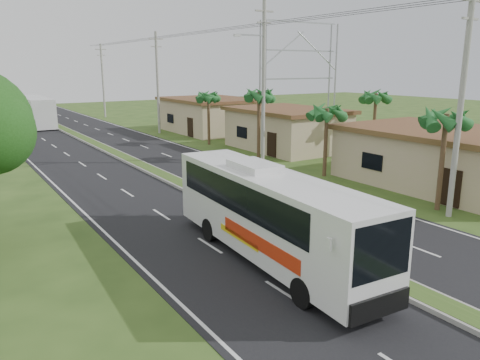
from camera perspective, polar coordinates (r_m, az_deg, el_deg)
ground at (r=18.12m, az=14.26°, el=-10.48°), size 180.00×180.00×0.00m
road_asphalt at (r=34.22m, az=-10.89°, el=1.13°), size 14.00×160.00×0.02m
median_strip at (r=34.20m, az=-10.89°, el=1.28°), size 1.20×160.00×0.18m
lane_edge_left at (r=32.41m, az=-21.91°, el=-0.34°), size 0.12×160.00×0.01m
lane_edge_right at (r=37.17m, az=-1.29°, el=2.34°), size 0.12×160.00×0.01m
shop_near at (r=31.89m, az=23.88°, el=2.54°), size 8.60×12.60×3.52m
shop_mid at (r=42.64m, az=5.71°, el=6.27°), size 7.60×10.60×3.67m
shop_far at (r=54.22m, az=-3.61°, el=7.95°), size 8.60×11.60×3.82m
palm_verge_a at (r=25.71m, az=23.85°, el=6.83°), size 2.40×2.40×5.45m
palm_verge_b at (r=31.85m, az=10.55°, el=8.15°), size 2.40×2.40×5.05m
palm_verge_c at (r=36.84m, az=2.33°, el=10.27°), size 2.40×2.40×5.85m
palm_verge_d at (r=44.76m, az=-3.89°, el=10.11°), size 2.40×2.40×5.25m
palm_behind_shop at (r=39.71m, az=16.25°, el=9.72°), size 2.40×2.40×5.65m
utility_pole_a at (r=24.68m, az=25.35°, el=8.62°), size 1.60×0.28×11.00m
utility_pole_b at (r=35.78m, az=2.85°, el=11.99°), size 3.20×0.28×12.00m
utility_pole_c at (r=53.35m, az=-10.02°, el=11.71°), size 1.60×0.28×11.00m
utility_pole_d at (r=72.17m, az=-16.38°, el=11.62°), size 1.60×0.28×10.50m
billboard_lattice at (r=53.55m, az=7.26°, el=13.04°), size 10.18×1.18×12.07m
coach_bus_main at (r=17.72m, az=3.53°, el=-3.67°), size 3.04×11.45×3.66m
coach_bus_far at (r=64.61m, az=-23.70°, el=7.85°), size 2.79×12.33×3.59m
motorcyclist at (r=19.38m, az=6.55°, el=-5.82°), size 1.63×0.59×2.28m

